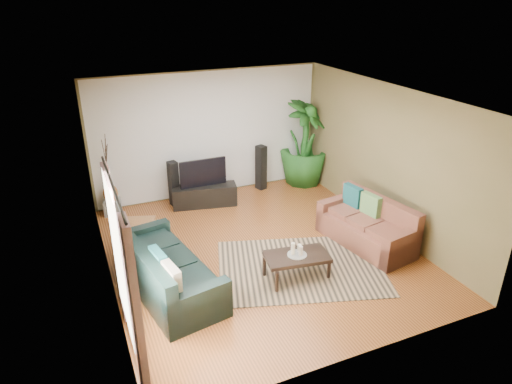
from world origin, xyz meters
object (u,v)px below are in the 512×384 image
speaker_right (261,168)px  pedestal (113,207)px  sofa_left (167,265)px  speaker_left (174,184)px  sofa_right (366,223)px  side_table (141,236)px  television (203,173)px  vase (111,194)px  coffee_table (297,266)px  potted_plant (305,142)px  tv_stand (204,196)px

speaker_right → pedestal: 3.31m
sofa_left → speaker_left: 2.98m
speaker_right → speaker_left: bearing=163.9°
sofa_left → sofa_right: (3.53, -0.08, 0.00)m
sofa_right → side_table: (-3.70, 1.42, -0.16)m
television → vase: size_ratio=2.44×
sofa_right → vase: (-3.98, 3.01, 0.03)m
coffee_table → pedestal: bearing=133.6°
coffee_table → potted_plant: 3.99m
tv_stand → side_table: side_table is taller
sofa_left → speaker_right: (2.84, 2.93, 0.09)m
potted_plant → speaker_right: bearing=176.8°
sofa_left → pedestal: size_ratio=7.12×
sofa_right → side_table: sofa_right is taller
speaker_right → vase: (-3.29, 0.00, -0.05)m
sofa_left → television: bearing=-38.4°
vase → side_table: size_ratio=0.77×
potted_plant → vase: potted_plant is taller
sofa_left → television: size_ratio=2.28×
vase → speaker_left: bearing=-3.0°
potted_plant → vase: bearing=179.2°
sofa_left → pedestal: sofa_left is taller
sofa_right → potted_plant: size_ratio=0.90×
speaker_left → side_table: size_ratio=1.85×
sofa_left → speaker_left: bearing=-26.4°
speaker_right → side_table: speaker_right is taller
sofa_left → side_table: size_ratio=4.26×
coffee_table → television: size_ratio=1.01×
sofa_right → coffee_table: bearing=-85.2°
television → side_table: (-1.55, -1.27, -0.47)m
speaker_left → side_table: (-0.98, -1.53, -0.22)m
tv_stand → speaker_left: 0.68m
speaker_left → pedestal: speaker_left is taller
sofa_left → speaker_left: speaker_left is taller
vase → potted_plant: bearing=-0.8°
television → vase: (-1.84, 0.32, -0.28)m
tv_stand → side_table: size_ratio=2.55×
sofa_right → speaker_right: speaker_right is taller
potted_plant → side_table: (-4.06, -1.53, -0.73)m
television → vase: 1.89m
speaker_right → side_table: (-3.00, -1.59, -0.25)m
speaker_left → vase: size_ratio=2.41×
sofa_right → television: 3.45m
television → pedestal: television is taller
tv_stand → speaker_left: (-0.57, 0.28, 0.26)m
sofa_left → sofa_right: 3.54m
sofa_left → television: television is taller
sofa_left → vase: bearing=-1.7°
tv_stand → speaker_left: size_ratio=1.38×
tv_stand → side_table: bearing=-129.5°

